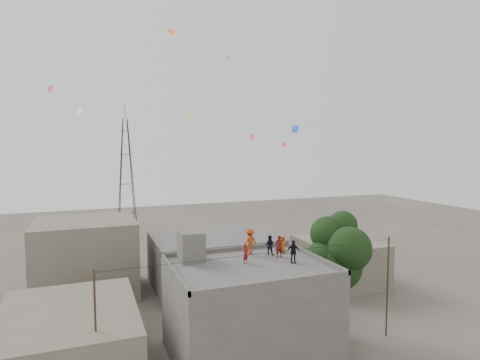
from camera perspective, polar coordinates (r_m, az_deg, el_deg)
The scene contains 18 objects.
ground at distance 29.07m, azimuth 1.24°, elevation -23.71°, with size 140.00×140.00×0.00m, color #4D473F.
main_building at distance 27.74m, azimuth 1.26°, elevation -18.16°, with size 10.00×8.00×6.10m.
parapet at distance 26.66m, azimuth 1.27°, elevation -11.81°, with size 10.00×8.00×0.30m.
stair_head_box at distance 27.86m, azimuth -6.98°, elevation -9.30°, with size 1.60×1.80×2.00m, color #504E4B.
neighbor_west at distance 28.27m, azimuth -23.13°, elevation -20.42°, with size 8.00×10.00×4.00m, color #665F50.
neighbor_north at distance 41.01m, azimuth -3.68°, elevation -11.31°, with size 12.00×9.00×5.00m, color #504E4B.
neighbor_northwest at distance 40.96m, azimuth -21.08°, elevation -10.19°, with size 9.00×8.00×7.00m, color #665F50.
neighbor_east at distance 42.77m, azimuth 13.87°, elevation -11.18°, with size 7.00×8.00×4.40m, color #665F50.
tree at distance 30.64m, azimuth 13.89°, elevation -10.03°, with size 4.90×4.60×9.10m.
utility_line at distance 26.57m, azimuth 3.38°, elevation -17.42°, with size 20.12×0.62×7.40m.
transmission_tower at distance 64.06m, azimuth -15.87°, elevation 0.32°, with size 2.97×2.97×20.01m.
person_red_adult at distance 28.66m, azimuth 5.55°, elevation -9.36°, with size 0.56×0.37×1.55m, color maroon.
person_orange_child at distance 29.81m, azimuth 6.12°, elevation -9.11°, with size 0.60×0.39×1.24m, color #B55514.
person_dark_child at distance 29.22m, azimuth 4.21°, elevation -9.20°, with size 0.69×0.54×1.42m, color black.
person_dark_adult at distance 27.35m, azimuth 7.56°, elevation -10.07°, with size 0.90×0.38×1.54m, color black.
person_orange_adult at distance 29.22m, azimuth 1.40°, elevation -8.74°, with size 1.20×0.69×1.86m, color #AA3A13.
person_red_child at distance 27.03m, azimuth 0.82°, elevation -10.44°, with size 0.49×0.32×1.33m, color maroon.
kites at distance 32.73m, azimuth -3.63°, elevation 8.56°, with size 19.84×16.13×12.94m.
Camera 1 is at (-9.70, -23.63, 13.87)m, focal length 30.00 mm.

